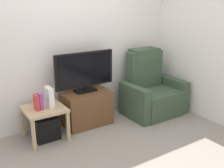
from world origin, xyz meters
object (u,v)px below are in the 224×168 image
at_px(tv_stand, 86,108).
at_px(book_leftmost, 36,102).
at_px(game_console, 49,97).
at_px(subwoofer_box, 45,127).
at_px(book_middle, 40,101).
at_px(side_table, 44,113).
at_px(recliner_armchair, 151,92).
at_px(television, 85,71).

xyz_separation_m(tv_stand, book_leftmost, (-0.80, -0.11, 0.29)).
bearing_deg(book_leftmost, game_console, 8.97).
bearing_deg(book_leftmost, subwoofer_box, 11.31).
bearing_deg(book_middle, side_table, 23.58).
height_order(subwoofer_box, game_console, game_console).
bearing_deg(recliner_armchair, television, 170.06).
height_order(tv_stand, side_table, tv_stand).
height_order(television, book_middle, television).
relative_size(television, book_leftmost, 4.54).
xyz_separation_m(book_middle, game_console, (0.14, 0.03, 0.03)).
relative_size(side_table, book_leftmost, 2.60).
distance_m(television, book_leftmost, 0.86).
bearing_deg(subwoofer_box, book_leftmost, -168.69).
bearing_deg(television, tv_stand, -90.00).
bearing_deg(recliner_armchair, game_console, 176.79).
xyz_separation_m(tv_stand, game_console, (-0.61, -0.08, 0.33)).
distance_m(book_leftmost, game_console, 0.20).
relative_size(tv_stand, book_middle, 3.26).
relative_size(side_table, book_middle, 2.46).
bearing_deg(tv_stand, subwoofer_box, -172.62).
bearing_deg(side_table, recliner_armchair, -3.06).
height_order(tv_stand, book_leftmost, book_leftmost).
distance_m(recliner_armchair, side_table, 1.85).
xyz_separation_m(tv_stand, subwoofer_box, (-0.70, -0.09, -0.10)).
xyz_separation_m(television, game_console, (-0.61, -0.10, -0.26)).
bearing_deg(tv_stand, game_console, -172.47).
xyz_separation_m(subwoofer_box, book_leftmost, (-0.10, -0.02, 0.40)).
bearing_deg(book_middle, subwoofer_box, 23.58).
height_order(television, side_table, television).
xyz_separation_m(television, book_leftmost, (-0.80, -0.13, -0.29)).
bearing_deg(side_table, book_leftmost, -168.69).
bearing_deg(side_table, television, 8.91).
height_order(side_table, book_leftmost, book_leftmost).
height_order(book_middle, game_console, game_console).
relative_size(tv_stand, recliner_armchair, 0.66).
bearing_deg(tv_stand, book_middle, -171.56).
relative_size(television, game_console, 3.46).
bearing_deg(game_console, book_middle, -167.54).
distance_m(television, side_table, 0.85).
bearing_deg(book_middle, tv_stand, 8.44).
height_order(recliner_armchair, book_leftmost, recliner_armchair).
xyz_separation_m(side_table, book_middle, (-0.05, -0.02, 0.18)).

